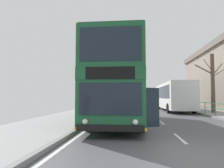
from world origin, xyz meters
name	(u,v)px	position (x,y,z in m)	size (l,w,h in m)	color
ground	(175,156)	(-0.72, 0.00, 0.04)	(15.80, 140.00, 0.20)	#4E4E53
double_decker_bus_main	(119,85)	(-2.61, 7.15, 2.33)	(3.34, 10.74, 4.44)	#19512D
background_bus_far_lane	(173,96)	(2.90, 18.48, 1.69)	(2.68, 10.86, 3.09)	white
pedestrian_railing_far_kerb	(190,104)	(4.45, 17.18, 0.81)	(0.05, 35.01, 0.99)	#236B4C
bare_tree_far_00	(213,82)	(5.64, 14.15, 2.96)	(3.12, 1.68, 5.45)	brown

